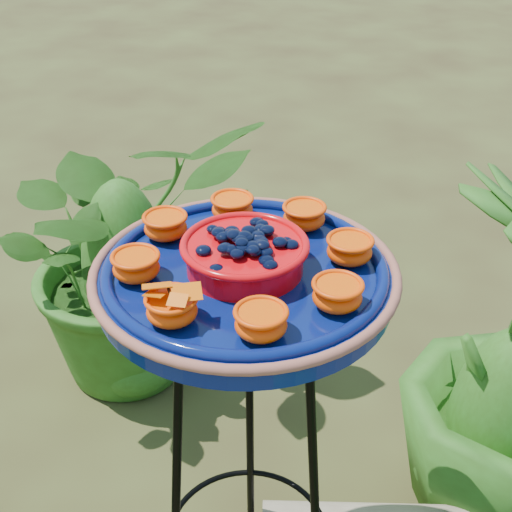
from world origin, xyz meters
The scene contains 3 objects.
tripod_stand centered at (0.03, -0.08, 0.59)m, with size 0.44×0.44×0.97m.
feeder_dish centered at (0.03, -0.08, 1.01)m, with size 0.62×0.62×0.12m.
shrub_back_left centered at (-0.69, 0.69, 0.46)m, with size 0.83×0.72×0.93m, color #274E14.
Camera 1 is at (0.38, -1.00, 1.65)m, focal length 50.00 mm.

